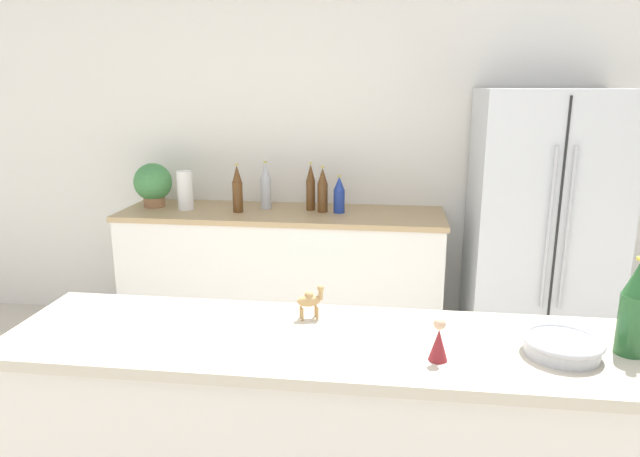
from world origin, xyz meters
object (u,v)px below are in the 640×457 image
object	(u,v)px
wine_bottle	(635,309)
potted_plant	(153,184)
back_bottle_3	(266,186)
wise_man_figurine_blue	(439,342)
back_bottle_0	(323,190)
back_bottle_1	(311,187)
fruit_bowl	(562,345)
camel_figurine	(310,300)
back_bottle_4	(339,195)
paper_towel_roll	(185,190)
back_bottle_2	(237,189)
refrigerator	(541,228)

from	to	relation	value
wine_bottle	potted_plant	bearing A→B (deg)	138.00
back_bottle_3	wise_man_figurine_blue	xyz separation A→B (m)	(1.00, -2.25, -0.02)
back_bottle_0	back_bottle_1	world-z (taller)	back_bottle_1
back_bottle_3	wine_bottle	distance (m)	2.64
back_bottle_0	back_bottle_3	world-z (taller)	back_bottle_3
fruit_bowl	camel_figurine	world-z (taller)	camel_figurine
back_bottle_4	fruit_bowl	distance (m)	2.27
paper_towel_roll	back_bottle_0	distance (m)	0.93
back_bottle_3	camel_figurine	distance (m)	2.09
back_bottle_2	fruit_bowl	distance (m)	2.54
refrigerator	back_bottle_3	distance (m)	1.80
wine_bottle	wise_man_figurine_blue	xyz separation A→B (m)	(-0.55, -0.11, -0.08)
back_bottle_2	camel_figurine	size ratio (longest dim) A/B	2.83
back_bottle_0	back_bottle_4	distance (m)	0.11
back_bottle_1	back_bottle_0	bearing A→B (deg)	-29.21
fruit_bowl	wise_man_figurine_blue	world-z (taller)	wise_man_figurine_blue
potted_plant	fruit_bowl	bearing A→B (deg)	-44.95
back_bottle_2	back_bottle_4	bearing A→B (deg)	5.81
wise_man_figurine_blue	back_bottle_2	bearing A→B (deg)	118.68
wise_man_figurine_blue	back_bottle_0	bearing A→B (deg)	105.29
back_bottle_1	camel_figurine	bearing A→B (deg)	-81.82
back_bottle_0	camel_figurine	world-z (taller)	back_bottle_0
refrigerator	back_bottle_0	size ratio (longest dim) A/B	5.56
paper_towel_roll	back_bottle_4	xyz separation A→B (m)	(1.04, 0.03, -0.01)
refrigerator	back_bottle_2	size ratio (longest dim) A/B	5.27
paper_towel_roll	fruit_bowl	world-z (taller)	paper_towel_roll
wine_bottle	camel_figurine	bearing A→B (deg)	172.07
potted_plant	back_bottle_2	size ratio (longest dim) A/B	0.93
back_bottle_2	wine_bottle	xyz separation A→B (m)	(1.71, -2.00, 0.06)
wise_man_figurine_blue	potted_plant	bearing A→B (deg)	128.85
camel_figurine	wise_man_figurine_blue	distance (m)	0.47
wine_bottle	fruit_bowl	distance (m)	0.23
fruit_bowl	back_bottle_2	bearing A→B (deg)	126.61
camel_figurine	potted_plant	bearing A→B (deg)	125.11
potted_plant	paper_towel_roll	xyz separation A→B (m)	(0.25, -0.06, -0.03)
paper_towel_roll	back_bottle_3	size ratio (longest dim) A/B	0.81
back_bottle_1	fruit_bowl	xyz separation A→B (m)	(1.04, -2.16, -0.05)
back_bottle_4	wise_man_figurine_blue	bearing A→B (deg)	-77.40
paper_towel_roll	back_bottle_2	distance (m)	0.38
back_bottle_0	fruit_bowl	world-z (taller)	back_bottle_0
paper_towel_roll	back_bottle_2	size ratio (longest dim) A/B	0.81
camel_figurine	back_bottle_2	bearing A→B (deg)	112.07
wise_man_figurine_blue	back_bottle_4	bearing A→B (deg)	102.60
wine_bottle	back_bottle_0	bearing A→B (deg)	118.95
back_bottle_0	back_bottle_3	bearing A→B (deg)	171.39
back_bottle_3	wise_man_figurine_blue	world-z (taller)	back_bottle_3
back_bottle_4	camel_figurine	size ratio (longest dim) A/B	2.19
refrigerator	wise_man_figurine_blue	world-z (taller)	refrigerator
fruit_bowl	refrigerator	bearing A→B (deg)	77.94
camel_figurine	back_bottle_0	bearing A→B (deg)	95.87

